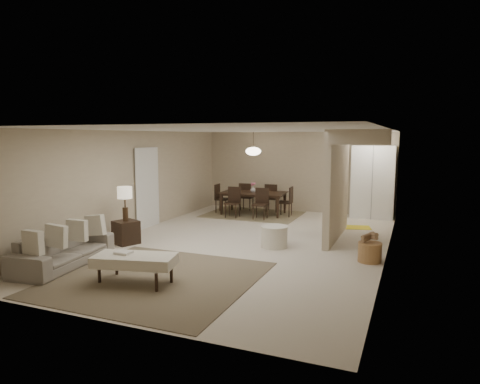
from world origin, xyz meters
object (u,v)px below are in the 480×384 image
at_px(ottoman_bench, 135,261).
at_px(side_table, 126,232).
at_px(round_pouf, 274,237).
at_px(pantry_cabinet, 373,182).
at_px(dining_table, 253,203).
at_px(wicker_basket, 370,252).
at_px(sofa, 64,249).

relative_size(ottoman_bench, side_table, 2.73).
distance_m(ottoman_bench, round_pouf, 3.34).
bearing_deg(ottoman_bench, round_pouf, 52.07).
relative_size(side_table, round_pouf, 0.88).
relative_size(pantry_cabinet, dining_table, 1.08).
height_order(side_table, wicker_basket, side_table).
height_order(round_pouf, wicker_basket, round_pouf).
height_order(pantry_cabinet, sofa, pantry_cabinet).
xyz_separation_m(ottoman_bench, wicker_basket, (3.39, 2.67, -0.19)).
height_order(sofa, dining_table, dining_table).
xyz_separation_m(wicker_basket, dining_table, (-3.78, 3.81, 0.16)).
bearing_deg(dining_table, sofa, -105.67).
xyz_separation_m(sofa, wicker_basket, (5.18, 2.37, -0.12)).
height_order(sofa, wicker_basket, sofa).
height_order(wicker_basket, dining_table, dining_table).
relative_size(ottoman_bench, round_pouf, 2.40).
height_order(pantry_cabinet, dining_table, pantry_cabinet).
xyz_separation_m(sofa, round_pouf, (3.17, 2.73, -0.08)).
height_order(pantry_cabinet, wicker_basket, pantry_cabinet).
bearing_deg(wicker_basket, round_pouf, 169.72).
xyz_separation_m(ottoman_bench, dining_table, (-0.39, 6.48, -0.03)).
bearing_deg(sofa, ottoman_bench, -106.56).
relative_size(round_pouf, wicker_basket, 1.34).
relative_size(side_table, dining_table, 0.26).
bearing_deg(dining_table, side_table, -109.92).
bearing_deg(side_table, pantry_cabinet, 47.67).
bearing_deg(round_pouf, wicker_basket, -10.28).
bearing_deg(sofa, pantry_cabinet, -41.54).
relative_size(pantry_cabinet, wicker_basket, 4.80).
height_order(pantry_cabinet, side_table, pantry_cabinet).
distance_m(ottoman_bench, wicker_basket, 4.32).
distance_m(sofa, ottoman_bench, 1.81).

